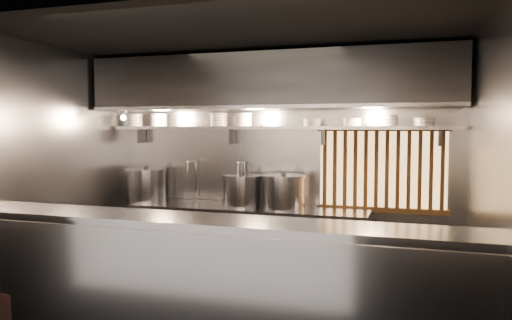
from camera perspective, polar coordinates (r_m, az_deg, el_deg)
The scene contains 26 objects.
floor at distance 5.35m, azimuth -1.82°, elevation -16.88°, with size 4.50×4.50×0.00m, color black.
ceiling at distance 5.09m, azimuth -1.89°, elevation 14.11°, with size 4.50×4.50×0.00m, color black.
wall_back at distance 6.46m, azimuth 2.62°, elevation -0.58°, with size 4.50×4.50×0.00m, color gray.
wall_left at distance 6.16m, azimuth -21.98°, elevation -1.04°, with size 3.00×3.00×0.00m, color gray.
wall_right at distance 4.77m, azimuth 24.52°, elevation -2.39°, with size 3.00×3.00×0.00m, color gray.
serving_counter at distance 4.32m, azimuth -6.24°, elevation -14.01°, with size 4.50×0.56×1.13m.
cooking_bench at distance 6.34m, azimuth -0.95°, elevation -9.35°, with size 3.00×0.70×0.90m, color #949498.
bowl_shelf at distance 6.27m, azimuth 2.20°, elevation 3.69°, with size 4.40×0.34×0.04m, color #949498.
exhaust_hood at distance 6.08m, azimuth 1.65°, elevation 8.83°, with size 4.40×0.81×0.65m.
wood_screen at distance 6.20m, azimuth 14.18°, elevation -1.04°, with size 1.56×0.09×1.04m.
faucet_left at distance 6.73m, azimuth -7.18°, elevation -1.22°, with size 0.04×0.30×0.50m.
faucet_right at distance 6.47m, azimuth -1.54°, elevation -1.39°, with size 0.04×0.30×0.50m.
heat_lamp at distance 6.62m, azimuth -15.03°, elevation 5.19°, with size 0.25×0.35×0.20m.
pendant_bulb at distance 6.18m, azimuth 1.01°, elevation 4.45°, with size 0.09×0.09×0.19m.
stock_pot_left at distance 6.85m, azimuth -12.44°, elevation -2.78°, with size 0.68×0.68×0.47m.
stock_pot_mid at distance 6.25m, azimuth -1.58°, elevation -3.51°, with size 0.63×0.63×0.43m.
stock_pot_right at distance 6.06m, azimuth 3.14°, elevation -3.64°, with size 0.57×0.57×0.45m.
red_placard at distance 5.20m, azimuth -26.56°, elevation -15.31°, with size 0.24×0.02×0.33m, color red.
bowl_stack_0 at distance 7.07m, azimuth -13.61°, elevation 4.44°, with size 0.20×0.20×0.17m.
bowl_stack_1 at distance 6.89m, azimuth -11.00°, elevation 4.49°, with size 0.23×0.23×0.17m.
bowl_stack_2 at distance 6.51m, azimuth -4.27°, elevation 4.60°, with size 0.23×0.23×0.17m.
bowl_stack_3 at distance 6.39m, azimuth -1.31°, elevation 4.63°, with size 0.20×0.20×0.17m.
bowl_stack_4 at distance 6.16m, azimuth 6.44°, elevation 4.29°, with size 0.22×0.22×0.09m.
bowl_stack_5 at distance 6.08m, azimuth 10.88°, elevation 4.26°, with size 0.24×0.24×0.09m.
bowl_stack_6 at distance 6.05m, azimuth 14.79°, elevation 4.39°, with size 0.23×0.23×0.13m.
bowl_stack_7 at distance 6.04m, azimuth 18.69°, elevation 4.14°, with size 0.24×0.24×0.09m.
Camera 1 is at (1.68, -4.72, 1.88)m, focal length 35.00 mm.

